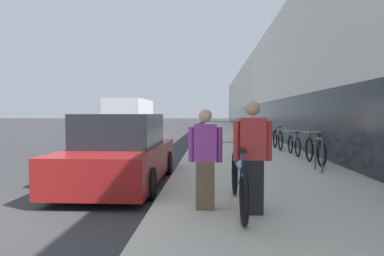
% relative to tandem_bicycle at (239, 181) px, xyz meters
% --- Properties ---
extents(sidewalk_slab, '(4.47, 70.00, 0.13)m').
position_rel_tandem_bicycle_xyz_m(sidewalk_slab, '(0.87, 19.80, -0.48)').
color(sidewalk_slab, '#BCB5A5').
rests_on(sidewalk_slab, ground).
extents(storefront_facade, '(10.01, 70.00, 6.96)m').
position_rel_tandem_bicycle_xyz_m(storefront_facade, '(8.15, 27.80, 2.93)').
color(storefront_facade, silver).
rests_on(storefront_facade, ground).
extents(tandem_bicycle, '(0.52, 2.50, 0.98)m').
position_rel_tandem_bicycle_xyz_m(tandem_bicycle, '(0.00, 0.00, 0.00)').
color(tandem_bicycle, black).
rests_on(tandem_bicycle, sidewalk_slab).
extents(person_rider, '(0.56, 0.22, 1.64)m').
position_rel_tandem_bicycle_xyz_m(person_rider, '(0.17, -0.30, 0.41)').
color(person_rider, black).
rests_on(person_rider, sidewalk_slab).
extents(person_bystander, '(0.52, 0.20, 1.52)m').
position_rel_tandem_bicycle_xyz_m(person_bystander, '(-0.51, -0.10, 0.36)').
color(person_bystander, brown).
rests_on(person_bystander, sidewalk_slab).
extents(bike_rack_hoop, '(0.05, 0.60, 0.84)m').
position_rel_tandem_bicycle_xyz_m(bike_rack_hoop, '(2.29, 3.46, 0.10)').
color(bike_rack_hoop, '#4C4C51').
rests_on(bike_rack_hoop, sidewalk_slab).
extents(cruiser_bike_nearest, '(0.52, 1.87, 0.92)m').
position_rel_tandem_bicycle_xyz_m(cruiser_bike_nearest, '(2.56, 4.65, -0.02)').
color(cruiser_bike_nearest, black).
rests_on(cruiser_bike_nearest, sidewalk_slab).
extents(cruiser_bike_middle, '(0.52, 1.71, 0.83)m').
position_rel_tandem_bicycle_xyz_m(cruiser_bike_middle, '(2.50, 6.89, -0.05)').
color(cruiser_bike_middle, black).
rests_on(cruiser_bike_middle, sidewalk_slab).
extents(cruiser_bike_farthest, '(0.52, 1.91, 0.98)m').
position_rel_tandem_bicycle_xyz_m(cruiser_bike_farthest, '(2.31, 8.88, -0.00)').
color(cruiser_bike_farthest, black).
rests_on(cruiser_bike_farthest, sidewalk_slab).
extents(parked_sedan_curbside, '(1.93, 4.44, 1.58)m').
position_rel_tandem_bicycle_xyz_m(parked_sedan_curbside, '(-2.43, 2.26, 0.16)').
color(parked_sedan_curbside, maroon).
rests_on(parked_sedan_curbside, ground).
extents(moving_truck, '(2.53, 7.50, 2.60)m').
position_rel_tandem_bicycle_xyz_m(moving_truck, '(-6.30, 19.88, 0.79)').
color(moving_truck, orange).
rests_on(moving_truck, ground).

